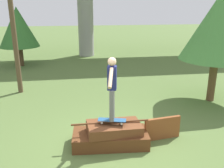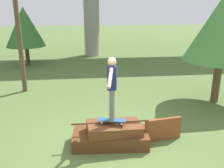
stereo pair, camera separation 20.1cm
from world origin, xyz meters
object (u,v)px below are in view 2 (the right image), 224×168
Objects in this scene: tree_behind_right at (24,27)px; tree_behind_left at (224,26)px; skateboard at (112,120)px; skater at (112,85)px.

tree_behind_left is at bearing -40.15° from tree_behind_right.
tree_behind_left reaches higher than skateboard.
skateboard is at bearing -67.25° from tree_behind_right.
skater is at bearing -67.25° from tree_behind_right.
tree_behind_left reaches higher than tree_behind_right.
tree_behind_right is at bearing 139.85° from tree_behind_left.
skater is (0.00, -0.00, 0.98)m from skateboard.
tree_behind_left is at bearing 32.32° from skateboard.
tree_behind_left is 1.18× the size of tree_behind_right.
skateboard is 0.22× the size of tree_behind_right.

